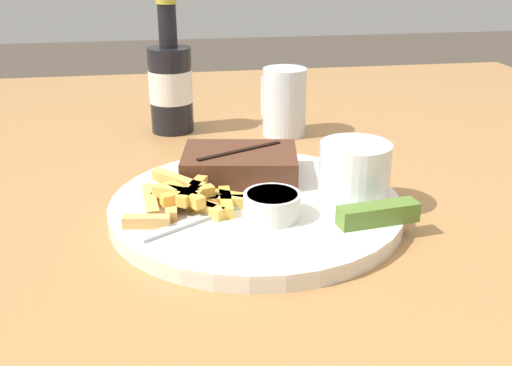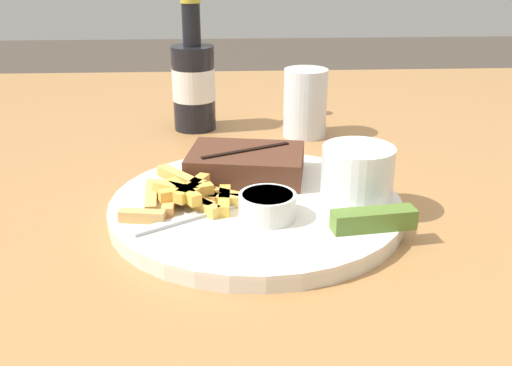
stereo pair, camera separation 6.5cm
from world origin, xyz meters
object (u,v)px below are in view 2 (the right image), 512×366
Objects in this scene: coleslaw_cup at (359,172)px; fork_utensil at (188,218)px; drinking_glass at (305,103)px; dipping_sauce_cup at (268,205)px; steak_portion at (246,164)px; salt_shaker at (295,96)px; beer_bottle at (194,82)px; dinner_plate at (256,207)px; pickle_spear at (374,219)px.

coleslaw_cup is 0.66× the size of fork_utensil.
fork_utensil is at bearing -116.31° from drinking_glass.
dipping_sauce_cup is at bearing -31.83° from fork_utensil.
fork_utensil is at bearing -179.53° from dipping_sauce_cup.
steak_portion reaches higher than fork_utensil.
salt_shaker is (0.09, 0.32, -0.00)m from steak_portion.
steak_portion is 0.70× the size of beer_bottle.
drinking_glass is 0.12m from salt_shaker.
beer_bottle is 3.24× the size of salt_shaker.
salt_shaker reaches higher than dipping_sauce_cup.
dinner_plate is 0.07m from steak_portion.
coleslaw_cup is 0.07m from pickle_spear.
pickle_spear is 0.45m from beer_bottle.
beer_bottle is at bearing 58.99° from fork_utensil.
coleslaw_cup is at bearing -32.36° from steak_portion.
drinking_glass reaches higher than dinner_plate.
beer_bottle reaches higher than fork_utensil.
dipping_sauce_cup is 0.69× the size of pickle_spear.
pickle_spear is (0.00, -0.07, -0.02)m from coleslaw_cup.
dipping_sauce_cup is 0.58× the size of drinking_glass.
pickle_spear reaches higher than dinner_plate.
dinner_plate is 0.14m from pickle_spear.
steak_portion is 0.27m from beer_bottle.
dipping_sauce_cup reaches higher than fork_utensil.
fork_utensil is (-0.08, -0.00, -0.01)m from dipping_sauce_cup.
pickle_spear is at bearing -34.00° from dinner_plate.
fork_utensil is at bearing -147.70° from dinner_plate.
dinner_plate is 3.73× the size of pickle_spear.
dinner_plate is 2.68× the size of fork_utensil.
fork_utensil is 0.47m from salt_shaker.
drinking_glass is (0.10, 0.21, 0.02)m from steak_portion.
salt_shaker reaches higher than dinner_plate.
dinner_plate is at bearing 0.00° from fork_utensil.
beer_bottle is at bearing 103.58° from dipping_sauce_cup.
beer_bottle is at bearing 105.75° from steak_portion.
salt_shaker is (-0.03, 0.47, 0.00)m from pickle_spear.
dipping_sauce_cup is at bearing 163.32° from pickle_spear.
pickle_spear is 0.84× the size of drinking_glass.
dinner_plate is 4.06× the size of coleslaw_cup.
coleslaw_cup is at bearing -86.61° from salt_shaker.
pickle_spear is 0.41× the size of beer_bottle.
dinner_plate is 5.41× the size of dipping_sauce_cup.
fork_utensil is at bearing -109.79° from salt_shaker.
dipping_sauce_cup reaches higher than pickle_spear.
salt_shaker is at bearing 22.48° from beer_bottle.
pickle_spear is at bearing -86.40° from drinking_glass.
coleslaw_cup is 0.92× the size of pickle_spear.
steak_portion is 0.34m from salt_shaker.
coleslaw_cup is (0.12, -0.08, 0.02)m from steak_portion.
beer_bottle is at bearing 165.05° from drinking_glass.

